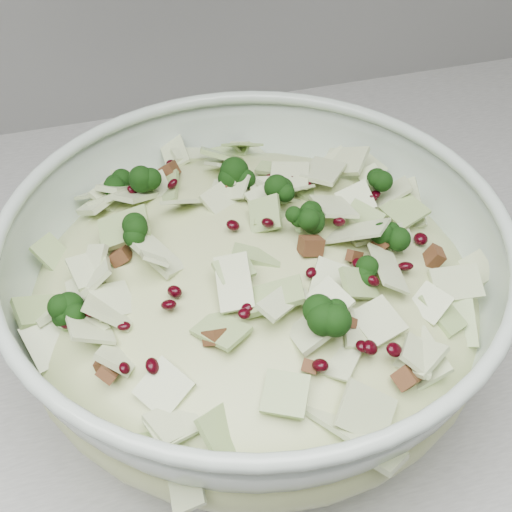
{
  "coord_description": "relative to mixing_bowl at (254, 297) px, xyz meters",
  "views": [
    {
      "loc": [
        -0.12,
        1.27,
        1.34
      ],
      "look_at": [
        -0.02,
        1.61,
        1.0
      ],
      "focal_mm": 50.0,
      "sensor_mm": 36.0,
      "label": 1
    }
  ],
  "objects": [
    {
      "name": "mixing_bowl",
      "position": [
        0.0,
        0.0,
        0.0
      ],
      "size": [
        0.41,
        0.41,
        0.14
      ],
      "rotation": [
        0.0,
        0.0,
        -0.23
      ],
      "color": "silver",
      "rests_on": "counter"
    },
    {
      "name": "counter",
      "position": [
        0.03,
        0.1,
        -0.52
      ],
      "size": [
        3.6,
        0.6,
        0.9
      ],
      "primitive_type": "cube",
      "color": "beige",
      "rests_on": "floor"
    },
    {
      "name": "salad",
      "position": [
        -0.0,
        0.0,
        0.02
      ],
      "size": [
        0.36,
        0.36,
        0.14
      ],
      "rotation": [
        0.0,
        0.0,
        -0.13
      ],
      "color": "beige",
      "rests_on": "mixing_bowl"
    }
  ]
}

